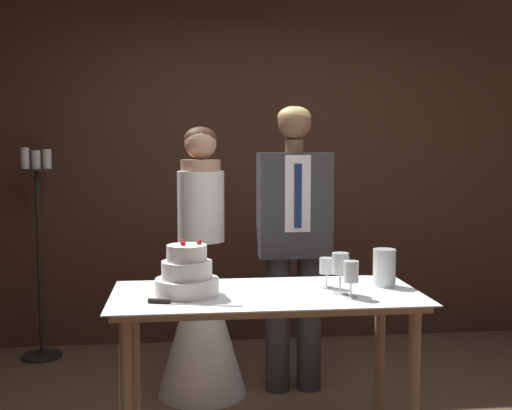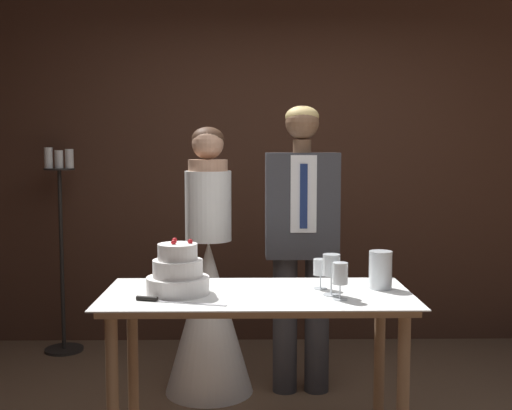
% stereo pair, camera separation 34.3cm
% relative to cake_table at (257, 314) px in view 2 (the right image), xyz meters
% --- Properties ---
extents(wall_back, '(4.77, 0.12, 2.85)m').
position_rel_cake_table_xyz_m(wall_back, '(0.18, 1.98, 0.72)').
color(wall_back, '#472B1E').
rests_on(wall_back, ground_plane).
extents(cake_table, '(1.46, 0.69, 0.82)m').
position_rel_cake_table_xyz_m(cake_table, '(0.00, 0.00, 0.00)').
color(cake_table, '#8E6B4C').
rests_on(cake_table, ground_plane).
extents(tiered_cake, '(0.30, 0.30, 0.26)m').
position_rel_cake_table_xyz_m(tiered_cake, '(-0.37, -0.01, 0.20)').
color(tiered_cake, white).
rests_on(tiered_cake, cake_table).
extents(cake_knife, '(0.41, 0.13, 0.02)m').
position_rel_cake_table_xyz_m(cake_knife, '(-0.42, -0.18, 0.11)').
color(cake_knife, silver).
rests_on(cake_knife, cake_table).
extents(wine_glass_near, '(0.07, 0.07, 0.17)m').
position_rel_cake_table_xyz_m(wine_glass_near, '(0.37, -0.15, 0.22)').
color(wine_glass_near, silver).
rests_on(wine_glass_near, cake_table).
extents(wine_glass_middle, '(0.08, 0.08, 0.19)m').
position_rel_cake_table_xyz_m(wine_glass_middle, '(0.34, -0.06, 0.24)').
color(wine_glass_middle, silver).
rests_on(wine_glass_middle, cake_table).
extents(wine_glass_far, '(0.07, 0.07, 0.15)m').
position_rel_cake_table_xyz_m(wine_glass_far, '(0.31, 0.07, 0.20)').
color(wine_glass_far, silver).
rests_on(wine_glass_far, cake_table).
extents(hurricane_candle, '(0.11, 0.11, 0.19)m').
position_rel_cake_table_xyz_m(hurricane_candle, '(0.60, 0.08, 0.19)').
color(hurricane_candle, silver).
rests_on(hurricane_candle, cake_table).
extents(bride, '(0.54, 0.54, 1.63)m').
position_rel_cake_table_xyz_m(bride, '(-0.28, 0.85, -0.12)').
color(bride, white).
rests_on(bride, ground_plane).
extents(groom, '(0.44, 0.25, 1.75)m').
position_rel_cake_table_xyz_m(groom, '(0.28, 0.85, 0.27)').
color(groom, '#38383D').
rests_on(groom, ground_plane).
extents(candle_stand, '(0.28, 0.28, 1.50)m').
position_rel_cake_table_xyz_m(candle_stand, '(-1.41, 1.66, 0.07)').
color(candle_stand, black).
rests_on(candle_stand, ground_plane).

